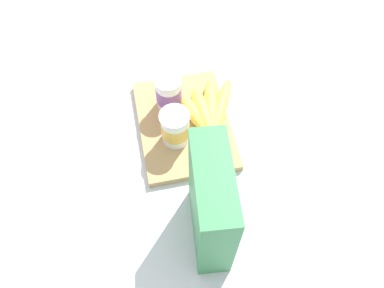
# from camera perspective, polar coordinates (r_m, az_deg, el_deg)

# --- Properties ---
(ground_plane) EXTENTS (2.40, 2.40, 0.00)m
(ground_plane) POSITION_cam_1_polar(r_m,az_deg,el_deg) (1.01, -1.12, 2.57)
(ground_plane) COLOR silver
(cutting_board) EXTENTS (0.31, 0.23, 0.02)m
(cutting_board) POSITION_cam_1_polar(r_m,az_deg,el_deg) (1.00, -1.13, 2.89)
(cutting_board) COLOR tan
(cutting_board) RESTS_ON ground_plane
(cereal_box) EXTENTS (0.20, 0.09, 0.27)m
(cereal_box) POSITION_cam_1_polar(r_m,az_deg,el_deg) (0.76, 2.67, -9.02)
(cereal_box) COLOR #38844C
(cereal_box) RESTS_ON ground_plane
(yogurt_cup_front) EXTENTS (0.07, 0.07, 0.10)m
(yogurt_cup_front) POSITION_cam_1_polar(r_m,az_deg,el_deg) (0.93, -2.47, 2.43)
(yogurt_cup_front) COLOR white
(yogurt_cup_front) RESTS_ON cutting_board
(yogurt_cup_back) EXTENTS (0.07, 0.07, 0.10)m
(yogurt_cup_back) POSITION_cam_1_polar(r_m,az_deg,el_deg) (0.99, -3.42, 7.47)
(yogurt_cup_back) COLOR white
(yogurt_cup_back) RESTS_ON cutting_board
(banana_bunch) EXTENTS (0.19, 0.18, 0.04)m
(banana_bunch) POSITION_cam_1_polar(r_m,az_deg,el_deg) (0.99, 2.16, 5.16)
(banana_bunch) COLOR #E2CC4C
(banana_bunch) RESTS_ON cutting_board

